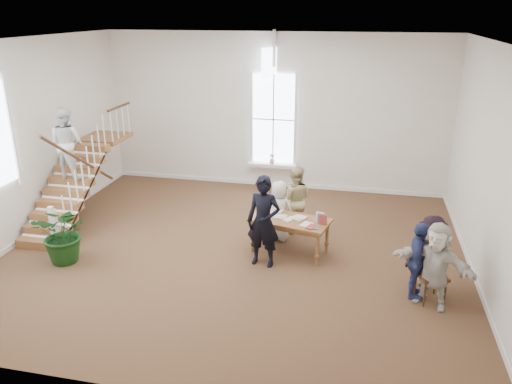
% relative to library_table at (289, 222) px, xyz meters
% --- Properties ---
extents(ground, '(10.00, 10.00, 0.00)m').
position_rel_library_table_xyz_m(ground, '(-1.16, -0.20, -0.72)').
color(ground, '#4F311F').
rests_on(ground, ground).
extents(room_shell, '(10.49, 10.00, 10.00)m').
position_rel_library_table_xyz_m(room_shell, '(-1.16, 4.19, -0.31)').
color(room_shell, silver).
rests_on(room_shell, ground).
extents(staircase, '(1.10, 4.10, 2.92)m').
position_rel_library_table_xyz_m(staircase, '(-5.50, 0.55, 0.90)').
color(staircase, brown).
rests_on(staircase, ground).
extents(library_table, '(1.86, 1.22, 0.86)m').
position_rel_library_table_xyz_m(library_table, '(0.00, 0.00, 0.00)').
color(library_table, brown).
rests_on(library_table, ground).
extents(police_officer, '(0.77, 0.56, 1.95)m').
position_rel_library_table_xyz_m(police_officer, '(-0.44, -0.66, 0.26)').
color(police_officer, black).
rests_on(police_officer, ground).
extents(elderly_woman, '(0.77, 0.57, 1.43)m').
position_rel_library_table_xyz_m(elderly_woman, '(-0.34, 0.59, 0.00)').
color(elderly_woman, beige).
rests_on(elderly_woman, ground).
extents(person_yellow, '(0.86, 0.71, 1.66)m').
position_rel_library_table_xyz_m(person_yellow, '(-0.04, 1.09, 0.11)').
color(person_yellow, tan).
rests_on(person_yellow, ground).
extents(woman_cluster_a, '(0.50, 0.93, 1.50)m').
position_rel_library_table_xyz_m(woman_cluster_a, '(2.56, -1.32, 0.04)').
color(woman_cluster_a, navy).
rests_on(woman_cluster_a, ground).
extents(woman_cluster_b, '(1.10, 0.91, 1.48)m').
position_rel_library_table_xyz_m(woman_cluster_b, '(2.84, -0.87, 0.02)').
color(woman_cluster_b, black).
rests_on(woman_cluster_b, ground).
extents(woman_cluster_c, '(1.56, 1.09, 1.62)m').
position_rel_library_table_xyz_m(woman_cluster_c, '(2.84, -1.52, 0.10)').
color(woman_cluster_c, beige).
rests_on(woman_cluster_c, ground).
extents(floor_plant, '(1.24, 1.10, 1.29)m').
position_rel_library_table_xyz_m(floor_plant, '(-4.56, -1.43, -0.07)').
color(floor_plant, '#123611').
rests_on(floor_plant, ground).
extents(side_chair, '(0.61, 0.61, 1.11)m').
position_rel_library_table_xyz_m(side_chair, '(2.81, -1.28, -0.09)').
color(side_chair, '#3B2410').
rests_on(side_chair, ground).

